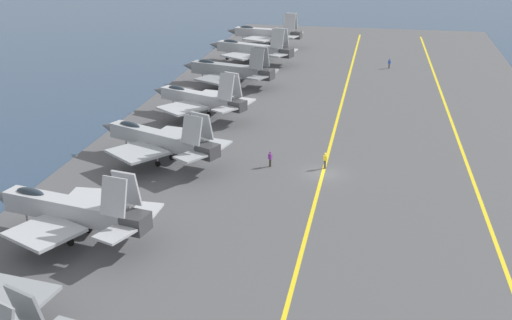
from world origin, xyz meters
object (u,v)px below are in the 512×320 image
object	(u,v)px
crew_purple_vest	(270,158)
parked_jet_fifth	(199,98)
parked_jet_seventh	(251,49)
parked_jet_eighth	(265,33)
parked_jet_fourth	(158,139)
crew_yellow_vest	(325,160)
crew_blue_vest	(389,63)
parked_jet_sixth	(228,70)
parked_jet_third	(69,209)

from	to	relation	value
crew_purple_vest	parked_jet_fifth	bearing A→B (deg)	38.18
parked_jet_seventh	crew_purple_vest	xyz separation A→B (m)	(-49.48, -12.35, -1.54)
parked_jet_seventh	parked_jet_eighth	xyz separation A→B (m)	(15.06, 0.20, 0.26)
parked_jet_fifth	parked_jet_eighth	distance (m)	48.86
parked_jet_fourth	crew_purple_vest	world-z (taller)	parked_jet_fourth
parked_jet_fifth	crew_yellow_vest	world-z (taller)	parked_jet_fifth
parked_jet_seventh	crew_yellow_vest	size ratio (longest dim) A/B	9.58
parked_jet_seventh	crew_blue_vest	bearing A→B (deg)	-89.61
crew_purple_vest	parked_jet_fourth	bearing A→B (deg)	94.42
parked_jet_fifth	crew_blue_vest	size ratio (longest dim) A/B	8.95
parked_jet_sixth	parked_jet_seventh	distance (m)	16.51
parked_jet_eighth	crew_blue_vest	size ratio (longest dim) A/B	9.37
parked_jet_fourth	parked_jet_eighth	distance (m)	65.49
parked_jet_fourth	crew_purple_vest	xyz separation A→B (m)	(0.94, -12.20, -1.67)
parked_jet_seventh	parked_jet_eighth	distance (m)	15.07
parked_jet_sixth	parked_jet_fourth	bearing A→B (deg)	-179.35
parked_jet_third	parked_jet_fourth	xyz separation A→B (m)	(18.19, -1.38, 0.00)
crew_yellow_vest	parked_jet_fourth	bearing A→B (deg)	94.79
parked_jet_third	crew_blue_vest	bearing A→B (deg)	-20.61
parked_jet_seventh	parked_jet_eighth	bearing A→B (deg)	0.77
parked_jet_fourth	crew_purple_vest	bearing A→B (deg)	-85.58
parked_jet_fifth	parked_jet_sixth	xyz separation A→B (m)	(17.29, 0.25, -0.21)
parked_jet_seventh	crew_purple_vest	size ratio (longest dim) A/B	9.85
parked_jet_fifth	parked_jet_seventh	xyz separation A→B (m)	(33.80, 0.01, -0.10)
parked_jet_eighth	crew_purple_vest	xyz separation A→B (m)	(-64.54, -12.55, -1.80)
parked_jet_fifth	crew_purple_vest	size ratio (longest dim) A/B	8.74
parked_jet_third	parked_jet_fifth	size ratio (longest dim) A/B	1.03
parked_jet_fifth	crew_yellow_vest	distance (m)	23.69
parked_jet_third	parked_jet_sixth	distance (m)	52.12
parked_jet_third	parked_jet_fourth	bearing A→B (deg)	-4.33
parked_jet_fifth	parked_jet_seventh	bearing A→B (deg)	0.02
parked_jet_fourth	crew_blue_vest	distance (m)	56.23
parked_jet_sixth	parked_jet_fifth	bearing A→B (deg)	-179.17
parked_jet_fourth	parked_jet_eighth	size ratio (longest dim) A/B	1.03
parked_jet_fifth	parked_jet_eighth	size ratio (longest dim) A/B	0.96
crew_blue_vest	crew_purple_vest	xyz separation A→B (m)	(-49.65, 12.29, 0.02)
parked_jet_third	crew_yellow_vest	world-z (taller)	parked_jet_third
crew_yellow_vest	parked_jet_fifth	bearing A→B (deg)	50.24
parked_jet_sixth	parked_jet_eighth	world-z (taller)	parked_jet_eighth
parked_jet_third	parked_jet_seventh	distance (m)	68.63
crew_yellow_vest	crew_purple_vest	size ratio (longest dim) A/B	1.03
parked_jet_eighth	crew_purple_vest	bearing A→B (deg)	-169.00
parked_jet_eighth	crew_purple_vest	world-z (taller)	parked_jet_eighth
parked_jet_fifth	parked_jet_fourth	bearing A→B (deg)	-179.52
parked_jet_third	crew_purple_vest	bearing A→B (deg)	-35.34
parked_jet_sixth	parked_jet_eighth	bearing A→B (deg)	-0.06
parked_jet_fourth	crew_purple_vest	distance (m)	12.35
parked_jet_fourth	parked_jet_fifth	size ratio (longest dim) A/B	1.08
crew_yellow_vest	crew_blue_vest	bearing A→B (deg)	-7.50
parked_jet_third	crew_yellow_vest	xyz separation A→B (m)	(19.71, -19.41, -1.64)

